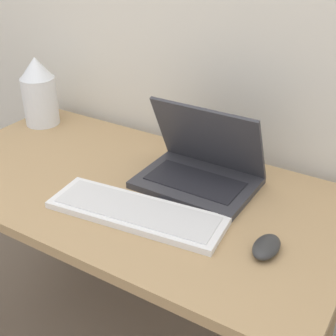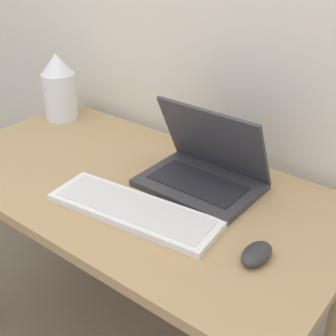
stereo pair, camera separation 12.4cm
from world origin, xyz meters
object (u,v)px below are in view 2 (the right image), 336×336
Objects in this scene: keyboard at (133,210)px; mouse at (257,254)px; laptop at (205,169)px; vase at (59,87)px; mp3_player at (170,196)px.

keyboard is 0.35m from mouse.
vase is at bearing 174.30° from laptop.
vase is 0.70m from mp3_player.
mouse reaches higher than mp3_player.
laptop is 0.71m from vase.
vase reaches higher than mp3_player.
laptop is at bearing -5.70° from vase.
laptop is 3.28× the size of mouse.
vase is (-0.70, 0.07, 0.07)m from laptop.
laptop is 0.35m from mouse.
keyboard is 8.06× the size of mp3_player.
keyboard is 4.85× the size of mouse.
vase is 4.14× the size of mp3_player.
laptop is 0.25m from keyboard.
keyboard reaches higher than mp3_player.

